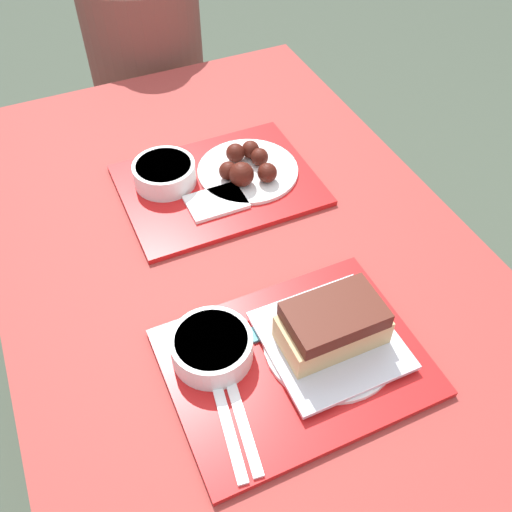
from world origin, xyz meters
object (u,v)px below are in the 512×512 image
object	(u,v)px
tray_near	(295,362)
bowl_coleslaw_near	(212,346)
wings_plate_far	(247,167)
person_seated_across	(144,43)
brisket_sandwich_plate	(332,331)
tray_far	(219,185)
bowl_coleslaw_far	(164,172)

from	to	relation	value
tray_near	bowl_coleslaw_near	world-z (taller)	bowl_coleslaw_near
tray_near	bowl_coleslaw_near	xyz separation A→B (m)	(-0.12, 0.06, 0.03)
wings_plate_far	person_seated_across	world-z (taller)	person_seated_across
tray_near	brisket_sandwich_plate	size ratio (longest dim) A/B	1.84
brisket_sandwich_plate	tray_near	bearing A→B (deg)	-176.58
tray_near	person_seated_across	size ratio (longest dim) A/B	0.57
tray_near	wings_plate_far	xyz separation A→B (m)	(0.11, 0.45, 0.02)
tray_far	bowl_coleslaw_far	distance (m)	0.11
wings_plate_far	tray_far	bearing A→B (deg)	-179.09
tray_far	bowl_coleslaw_near	distance (m)	0.42
tray_near	wings_plate_far	bearing A→B (deg)	75.75
bowl_coleslaw_far	wings_plate_far	distance (m)	0.17
person_seated_across	tray_near	bearing A→B (deg)	-94.79
bowl_coleslaw_near	person_seated_across	world-z (taller)	person_seated_across
brisket_sandwich_plate	wings_plate_far	bearing A→B (deg)	83.58
brisket_sandwich_plate	bowl_coleslaw_far	world-z (taller)	brisket_sandwich_plate
brisket_sandwich_plate	bowl_coleslaw_far	bearing A→B (deg)	103.11
tray_near	bowl_coleslaw_far	size ratio (longest dim) A/B	3.09
wings_plate_far	bowl_coleslaw_far	bearing A→B (deg)	164.43
bowl_coleslaw_near	wings_plate_far	distance (m)	0.45
tray_far	brisket_sandwich_plate	size ratio (longest dim) A/B	1.84
brisket_sandwich_plate	person_seated_across	distance (m)	1.17
bowl_coleslaw_far	wings_plate_far	xyz separation A→B (m)	(0.16, -0.05, -0.01)
tray_far	bowl_coleslaw_near	xyz separation A→B (m)	(-0.16, -0.39, 0.03)
tray_far	wings_plate_far	xyz separation A→B (m)	(0.07, 0.00, 0.02)
tray_near	wings_plate_far	size ratio (longest dim) A/B	1.86
brisket_sandwich_plate	bowl_coleslaw_far	xyz separation A→B (m)	(-0.11, 0.49, -0.01)
tray_near	person_seated_across	xyz separation A→B (m)	(0.10, 1.17, -0.03)
bowl_coleslaw_near	wings_plate_far	world-z (taller)	wings_plate_far
wings_plate_far	tray_near	bearing A→B (deg)	-104.25
tray_far	wings_plate_far	world-z (taller)	wings_plate_far
tray_near	person_seated_across	distance (m)	1.17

